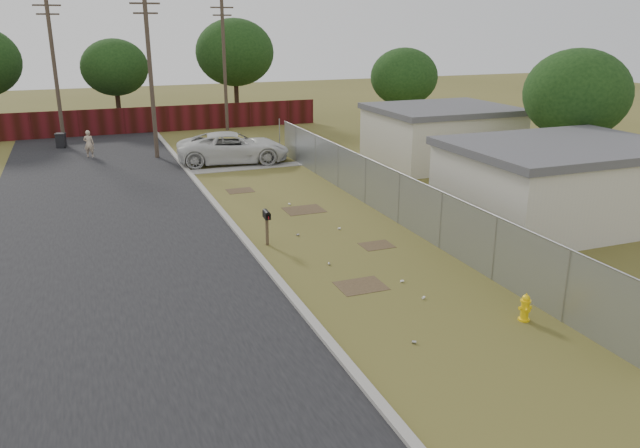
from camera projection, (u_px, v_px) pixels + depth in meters
name	position (u px, v px, depth m)	size (l,w,h in m)	color
ground	(324.00, 232.00, 23.14)	(120.00, 120.00, 0.00)	olive
street	(118.00, 196.00, 27.93)	(15.10, 60.00, 0.12)	black
chainlink_fence	(387.00, 197.00, 24.88)	(0.10, 27.06, 2.02)	gray
privacy_fence	(110.00, 122.00, 42.95)	(30.00, 0.12, 1.80)	#4E1015
utility_poles	(147.00, 69.00, 38.74)	(12.60, 8.24, 9.00)	#4B3F32
houses	(494.00, 156.00, 28.78)	(9.30, 17.24, 3.10)	beige
horizon_trees	(209.00, 65.00, 42.88)	(33.32, 31.94, 7.78)	#332017
fire_hydrant	(525.00, 308.00, 16.20)	(0.35, 0.36, 0.76)	yellow
mailbox	(267.00, 218.00, 21.53)	(0.22, 0.55, 1.26)	brown
pickup_truck	(233.00, 148.00, 34.37)	(2.82, 6.11, 1.70)	silver
pedestrian	(89.00, 144.00, 35.82)	(0.57, 0.37, 1.56)	#C7AE92
trash_bin	(61.00, 140.00, 38.61)	(0.71, 0.77, 0.91)	black
scattered_litter	(348.00, 257.00, 20.60)	(1.83, 12.69, 0.07)	white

